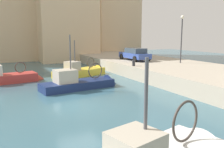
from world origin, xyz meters
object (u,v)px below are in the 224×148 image
(fishing_boat_yellow, at_px, (83,74))
(mooring_bollard_mid, at_px, (134,63))
(quay_streetlamp, at_px, (182,31))
(fishing_boat_red, at_px, (6,82))
(fishing_boat_navy, at_px, (82,86))
(parked_car_blue, at_px, (135,54))

(fishing_boat_yellow, distance_m, mooring_bollard_mid, 5.48)
(mooring_bollard_mid, distance_m, quay_streetlamp, 6.39)
(fishing_boat_yellow, height_order, quay_streetlamp, quay_streetlamp)
(fishing_boat_yellow, distance_m, fishing_boat_red, 7.23)
(fishing_boat_navy, xyz_separation_m, mooring_bollard_mid, (5.76, 1.73, 1.32))
(fishing_boat_yellow, relative_size, parked_car_blue, 1.47)
(fishing_boat_navy, height_order, mooring_bollard_mid, fishing_boat_navy)
(fishing_boat_red, xyz_separation_m, quay_streetlamp, (16.63, -3.13, 4.33))
(fishing_boat_yellow, bearing_deg, mooring_bollard_mid, -44.62)
(fishing_boat_yellow, height_order, fishing_boat_navy, fishing_boat_navy)
(parked_car_blue, bearing_deg, fishing_boat_red, -175.53)
(fishing_boat_red, height_order, quay_streetlamp, quay_streetlamp)
(fishing_boat_red, distance_m, quay_streetlamp, 17.47)
(fishing_boat_red, xyz_separation_m, parked_car_blue, (13.65, 1.07, 1.80))
(quay_streetlamp, bearing_deg, fishing_boat_yellow, 158.18)
(parked_car_blue, bearing_deg, fishing_boat_yellow, -176.28)
(fishing_boat_yellow, relative_size, mooring_bollard_mid, 11.76)
(fishing_boat_yellow, bearing_deg, fishing_boat_red, -174.86)
(fishing_boat_yellow, height_order, mooring_bollard_mid, fishing_boat_yellow)
(fishing_boat_red, bearing_deg, parked_car_blue, 4.47)
(fishing_boat_yellow, xyz_separation_m, fishing_boat_red, (-7.20, -0.65, 0.01))
(fishing_boat_red, relative_size, quay_streetlamp, 1.39)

